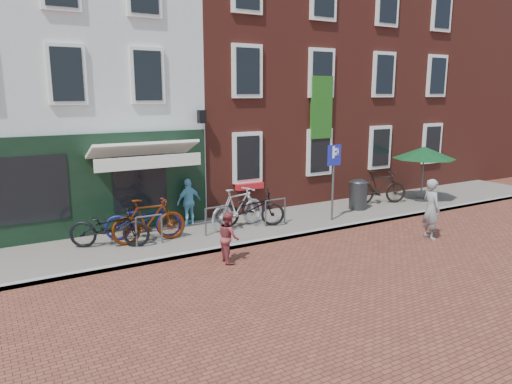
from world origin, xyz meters
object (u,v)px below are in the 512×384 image
litter_bin (358,193)px  bicycle_5 (380,187)px  bicycle_1 (149,220)px  woman (431,209)px  bicycle_4 (250,209)px  bicycle_2 (143,219)px  cafe_person (189,202)px  bicycle_0 (109,227)px  parasol (424,150)px  boy (229,237)px  bicycle_3 (238,208)px  parking_sign (334,169)px

litter_bin → bicycle_5: bearing=10.8°
bicycle_1 → woman: bearing=-112.4°
bicycle_4 → bicycle_5: (5.65, 0.26, 0.06)m
bicycle_1 → bicycle_2: (-0.04, 0.41, -0.06)m
cafe_person → bicycle_0: cafe_person is taller
bicycle_4 → bicycle_0: bearing=113.5°
bicycle_0 → bicycle_2: (1.00, 0.28, 0.00)m
litter_bin → bicycle_0: size_ratio=0.54×
bicycle_0 → bicycle_1: (1.03, -0.13, 0.06)m
bicycle_1 → bicycle_4: (3.18, 0.03, -0.06)m
bicycle_1 → bicycle_5: (8.83, 0.30, 0.00)m
parasol → bicycle_0: parasol is taller
cafe_person → bicycle_1: size_ratio=0.71×
boy → bicycle_4: 2.93m
parasol → bicycle_2: bearing=177.1°
litter_bin → bicycle_3: bearing=179.6°
parking_sign → bicycle_3: (-3.03, 0.76, -1.04)m
parasol → bicycle_1: bearing=179.3°
parasol → bicycle_5: parasol is taller
bicycle_3 → bicycle_5: bearing=-101.8°
bicycle_2 → woman: bearing=-99.9°
litter_bin → parasol: parasol is taller
litter_bin → bicycle_0: 8.58m
bicycle_3 → bicycle_5: size_ratio=1.00×
bicycle_2 → parking_sign: bearing=-82.6°
parasol → bicycle_5: size_ratio=1.13×
bicycle_3 → bicycle_5: (6.04, 0.21, 0.00)m
parking_sign → bicycle_0: (-6.85, 0.80, -1.10)m
cafe_person → bicycle_5: (7.18, -0.87, -0.11)m
woman → boy: 6.00m
parking_sign → bicycle_1: 5.94m
parasol → bicycle_3: bearing=178.4°
woman → cafe_person: woman is taller
bicycle_0 → bicycle_2: 1.04m
parasol → bicycle_0: 11.66m
litter_bin → boy: (-6.25, -2.27, -0.06)m
bicycle_5 → woman: bearing=174.9°
litter_bin → boy: size_ratio=0.90×
parking_sign → bicycle_2: size_ratio=1.15×
litter_bin → bicycle_2: 7.59m
woman → bicycle_0: size_ratio=0.83×
parking_sign → parasol: size_ratio=1.05×
parasol → woman: parasol is taller
boy → bicycle_0: boy is taller
parking_sign → bicycle_4: 2.94m
bicycle_1 → litter_bin: bearing=-86.7°
parking_sign → bicycle_3: 3.29m
litter_bin → bicycle_5: 1.30m
parking_sign → boy: (-4.51, -1.54, -1.12)m
bicycle_0 → bicycle_1: size_ratio=1.03×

